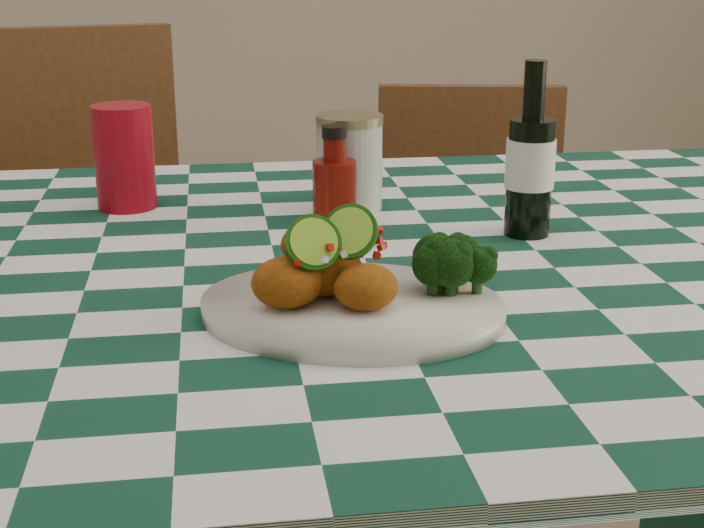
{
  "coord_description": "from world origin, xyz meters",
  "views": [
    {
      "loc": [
        -0.07,
        -1.06,
        1.14
      ],
      "look_at": [
        0.06,
        -0.18,
        0.84
      ],
      "focal_mm": 50.0,
      "sensor_mm": 36.0,
      "label": 1
    }
  ],
  "objects": [
    {
      "name": "plate",
      "position": [
        0.06,
        -0.18,
        0.8
      ],
      "size": [
        0.35,
        0.31,
        0.02
      ],
      "primitive_type": null,
      "rotation": [
        0.0,
        0.0,
        -0.31
      ],
      "color": "silver",
      "rests_on": "dining_table"
    },
    {
      "name": "beer_bottle",
      "position": [
        0.32,
        0.07,
        0.89
      ],
      "size": [
        0.07,
        0.07,
        0.21
      ],
      "primitive_type": null,
      "rotation": [
        0.0,
        0.0,
        0.12
      ],
      "color": "black",
      "rests_on": "dining_table"
    },
    {
      "name": "fried_chicken_pile",
      "position": [
        0.05,
        -0.18,
        0.84
      ],
      "size": [
        0.13,
        0.09,
        0.08
      ],
      "primitive_type": null,
      "color": "#954E0E",
      "rests_on": "plate"
    },
    {
      "name": "wooden_chair_right",
      "position": [
        0.44,
        0.74,
        0.42
      ],
      "size": [
        0.45,
        0.47,
        0.85
      ],
      "primitive_type": null,
      "rotation": [
        0.0,
        0.0,
        -0.18
      ],
      "color": "#472814",
      "rests_on": "ground"
    },
    {
      "name": "wooden_chair_left",
      "position": [
        -0.32,
        0.75,
        0.49
      ],
      "size": [
        0.52,
        0.54,
        0.97
      ],
      "primitive_type": null,
      "rotation": [
        0.0,
        0.0,
        0.19
      ],
      "color": "#472814",
      "rests_on": "ground"
    },
    {
      "name": "ketchup_bottle",
      "position": [
        0.09,
        0.16,
        0.85
      ],
      "size": [
        0.07,
        0.07,
        0.13
      ],
      "primitive_type": null,
      "rotation": [
        0.0,
        0.0,
        -0.32
      ],
      "color": "#680C05",
      "rests_on": "dining_table"
    },
    {
      "name": "red_tumbler",
      "position": [
        -0.18,
        0.27,
        0.86
      ],
      "size": [
        0.09,
        0.09,
        0.14
      ],
      "primitive_type": "cylinder",
      "rotation": [
        0.0,
        0.0,
        -0.13
      ],
      "color": "maroon",
      "rests_on": "dining_table"
    },
    {
      "name": "broccoli_side",
      "position": [
        0.16,
        -0.17,
        0.83
      ],
      "size": [
        0.07,
        0.07,
        0.05
      ],
      "primitive_type": null,
      "color": "black",
      "rests_on": "plate"
    },
    {
      "name": "mason_jar",
      "position": [
        0.12,
        0.22,
        0.85
      ],
      "size": [
        0.1,
        0.1,
        0.13
      ],
      "primitive_type": null,
      "rotation": [
        0.0,
        0.0,
        -0.07
      ],
      "color": "#B2BCBA",
      "rests_on": "dining_table"
    }
  ]
}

